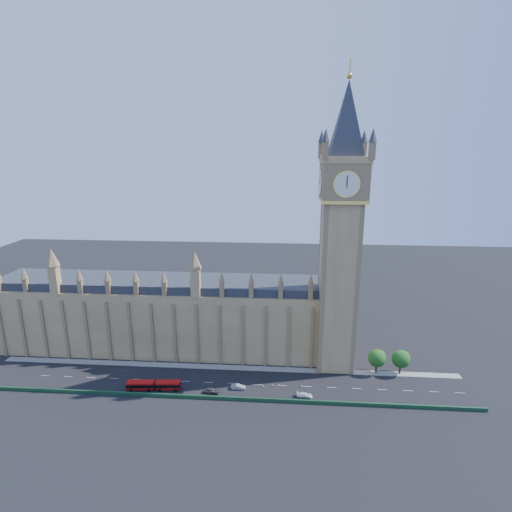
# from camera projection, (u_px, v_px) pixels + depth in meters

# --- Properties ---
(ground) EXTENTS (400.00, 400.00, 0.00)m
(ground) POSITION_uv_depth(u_px,v_px,m) (221.00, 383.00, 130.67)
(ground) COLOR black
(ground) RESTS_ON ground
(palace_westminster) EXTENTS (120.00, 20.00, 28.00)m
(palace_westminster) POSITION_uv_depth(u_px,v_px,m) (163.00, 314.00, 149.95)
(palace_westminster) COLOR #9E7E4C
(palace_westminster) RESTS_ON ground
(elizabeth_tower) EXTENTS (20.59, 20.59, 105.00)m
(elizabeth_tower) POSITION_uv_depth(u_px,v_px,m) (342.00, 212.00, 127.18)
(elizabeth_tower) COLOR #9E7E4C
(elizabeth_tower) RESTS_ON ground
(bridge_parapet) EXTENTS (160.00, 0.60, 1.20)m
(bridge_parapet) POSITION_uv_depth(u_px,v_px,m) (216.00, 398.00, 121.85)
(bridge_parapet) COLOR #1E4C2D
(bridge_parapet) RESTS_ON ground
(kerb_north) EXTENTS (160.00, 3.00, 0.16)m
(kerb_north) POSITION_uv_depth(u_px,v_px,m) (225.00, 367.00, 139.79)
(kerb_north) COLOR gray
(kerb_north) RESTS_ON ground
(tree_east_near) EXTENTS (6.00, 6.00, 8.50)m
(tree_east_near) POSITION_uv_depth(u_px,v_px,m) (378.00, 358.00, 135.25)
(tree_east_near) COLOR #382619
(tree_east_near) RESTS_ON ground
(tree_east_far) EXTENTS (6.00, 6.00, 8.50)m
(tree_east_far) POSITION_uv_depth(u_px,v_px,m) (402.00, 359.00, 134.69)
(tree_east_far) COLOR #382619
(tree_east_far) RESTS_ON ground
(red_bus) EXTENTS (17.06, 3.81, 2.88)m
(red_bus) POSITION_uv_depth(u_px,v_px,m) (154.00, 385.00, 126.69)
(red_bus) COLOR red
(red_bus) RESTS_ON ground
(car_grey) EXTENTS (4.81, 2.24, 1.59)m
(car_grey) POSITION_uv_depth(u_px,v_px,m) (212.00, 391.00, 125.07)
(car_grey) COLOR #3B3E42
(car_grey) RESTS_ON ground
(car_silver) EXTENTS (4.67, 1.73, 1.53)m
(car_silver) POSITION_uv_depth(u_px,v_px,m) (238.00, 387.00, 127.17)
(car_silver) COLOR #979A9D
(car_silver) RESTS_ON ground
(car_white) EXTENTS (4.93, 2.19, 1.40)m
(car_white) POSITION_uv_depth(u_px,v_px,m) (305.00, 395.00, 123.04)
(car_white) COLOR white
(car_white) RESTS_ON ground
(cone_a) EXTENTS (0.44, 0.44, 0.63)m
(cone_a) POSITION_uv_depth(u_px,v_px,m) (274.00, 386.00, 128.59)
(cone_a) COLOR black
(cone_a) RESTS_ON ground
(cone_b) EXTENTS (0.48, 0.48, 0.62)m
(cone_b) POSITION_uv_depth(u_px,v_px,m) (272.00, 385.00, 129.12)
(cone_b) COLOR black
(cone_b) RESTS_ON ground
(cone_c) EXTENTS (0.46, 0.46, 0.63)m
(cone_c) POSITION_uv_depth(u_px,v_px,m) (263.00, 386.00, 128.35)
(cone_c) COLOR black
(cone_c) RESTS_ON ground
(cone_d) EXTENTS (0.59, 0.59, 0.73)m
(cone_d) POSITION_uv_depth(u_px,v_px,m) (301.00, 386.00, 128.32)
(cone_d) COLOR black
(cone_d) RESTS_ON ground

